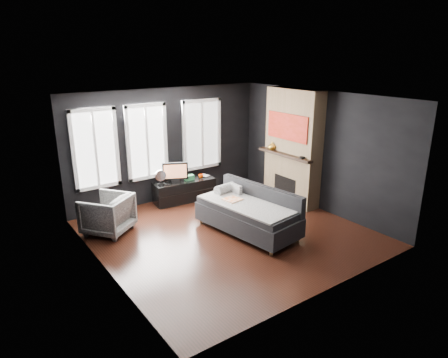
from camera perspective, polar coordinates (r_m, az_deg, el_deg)
floor at (r=8.13m, az=0.66°, el=-7.72°), size 5.00×5.00×0.00m
ceiling at (r=7.37m, az=0.73°, el=11.56°), size 5.00×5.00×0.00m
wall_back at (r=9.70m, az=-8.06°, el=4.84°), size 5.00×0.02×2.70m
wall_left at (r=6.56m, az=-17.27°, el=-2.21°), size 0.02×5.00×2.70m
wall_right at (r=9.28m, az=13.29°, el=3.94°), size 0.02×5.00×2.70m
windows at (r=9.30m, az=-10.72°, el=10.59°), size 4.00×0.16×1.76m
fireplace at (r=9.54m, az=9.81°, el=4.53°), size 0.70×1.62×2.70m
sofa at (r=8.00m, az=3.38°, el=-4.59°), size 1.37×2.27×0.92m
stripe_pillow at (r=8.44m, az=1.75°, el=-1.86°), size 0.08×0.33×0.33m
armchair at (r=8.33m, az=-16.35°, el=-4.58°), size 1.14×1.13×0.87m
media_console at (r=9.76m, az=-5.65°, el=-1.67°), size 1.54×0.59×0.52m
monitor at (r=9.51m, az=-6.98°, el=1.13°), size 0.62×0.37×0.55m
desk_fan at (r=9.38m, az=-9.05°, el=0.24°), size 0.31×0.31×0.38m
mug at (r=9.84m, az=-3.33°, el=0.49°), size 0.14×0.12×0.12m
book at (r=9.93m, az=-3.15°, el=1.00°), size 0.17×0.05×0.23m
storage_box at (r=9.70m, az=-4.99°, el=0.22°), size 0.23×0.16×0.12m
mantel_vase at (r=9.69m, az=6.87°, el=4.72°), size 0.19×0.20×0.19m
mantel_clock at (r=9.02m, az=11.10°, el=3.02°), size 0.16×0.16×0.04m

